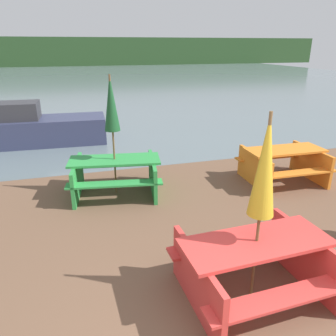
# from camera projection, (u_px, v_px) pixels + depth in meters

# --- Properties ---
(water) EXTENTS (60.00, 50.00, 0.00)m
(water) POSITION_uv_depth(u_px,v_px,m) (85.00, 78.00, 30.69)
(water) COLOR slate
(water) RESTS_ON ground_plane
(far_treeline) EXTENTS (80.00, 1.60, 4.00)m
(far_treeline) POSITION_uv_depth(u_px,v_px,m) (77.00, 52.00, 47.96)
(far_treeline) COLOR #284723
(far_treeline) RESTS_ON water
(picnic_table_red) EXTENTS (1.83, 1.45, 0.77)m
(picnic_table_red) POSITION_uv_depth(u_px,v_px,m) (254.00, 263.00, 3.92)
(picnic_table_red) COLOR red
(picnic_table_red) RESTS_ON ground_plane
(picnic_table_orange) EXTENTS (1.74, 1.42, 0.76)m
(picnic_table_orange) POSITION_uv_depth(u_px,v_px,m) (283.00, 162.00, 7.29)
(picnic_table_orange) COLOR orange
(picnic_table_orange) RESTS_ON ground_plane
(picnic_table_green) EXTENTS (2.01, 1.64, 0.74)m
(picnic_table_green) POSITION_uv_depth(u_px,v_px,m) (115.00, 172.00, 6.71)
(picnic_table_green) COLOR green
(picnic_table_green) RESTS_ON ground_plane
(umbrella_darkgreen) EXTENTS (0.30, 0.30, 2.40)m
(umbrella_darkgreen) POSITION_uv_depth(u_px,v_px,m) (111.00, 104.00, 6.22)
(umbrella_darkgreen) COLOR brown
(umbrella_darkgreen) RESTS_ON ground_plane
(umbrella_gold) EXTENTS (0.30, 0.30, 2.28)m
(umbrella_gold) POSITION_uv_depth(u_px,v_px,m) (265.00, 167.00, 3.49)
(umbrella_gold) COLOR brown
(umbrella_gold) RESTS_ON ground_plane
(boat) EXTENTS (4.26, 1.54, 1.31)m
(boat) POSITION_uv_depth(u_px,v_px,m) (31.00, 128.00, 10.08)
(boat) COLOR #333856
(boat) RESTS_ON water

